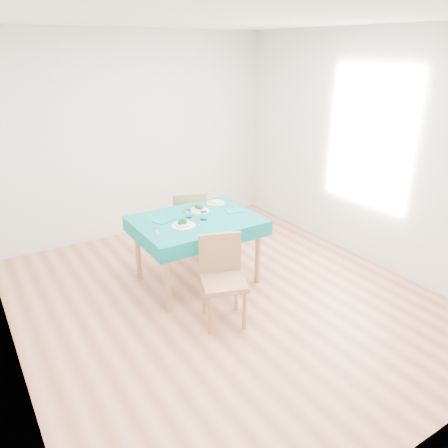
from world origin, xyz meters
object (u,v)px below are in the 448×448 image
bowl_near (183,223)px  bowl_far (199,208)px  table (197,250)px  chair_far (189,216)px  side_plate (215,203)px  chair_near (224,275)px

bowl_near → bowl_far: bearing=40.3°
bowl_near → bowl_far: size_ratio=1.12×
bowl_near → bowl_far: 0.47m
table → chair_far: 0.77m
bowl_far → side_plate: bowl_far is taller
chair_near → side_plate: size_ratio=4.62×
chair_far → bowl_far: 0.61m
table → side_plate: side_plate is taller
chair_far → side_plate: (0.15, -0.39, 0.26)m
table → bowl_near: bearing=-152.2°
bowl_near → side_plate: (0.65, 0.43, -0.03)m
chair_near → side_plate: (0.61, 1.14, 0.26)m
chair_near → bowl_far: chair_near is taller
table → chair_far: (0.28, 0.71, 0.13)m
bowl_near → side_plate: bowl_near is taller
chair_near → chair_far: (0.46, 1.53, -0.00)m
chair_far → side_plate: 0.49m
bowl_near → chair_far: bearing=58.7°
table → chair_near: (-0.18, -0.83, 0.13)m
table → chair_near: chair_near is taller
chair_near → side_plate: 1.32m
bowl_near → bowl_far: (0.36, 0.30, -0.00)m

